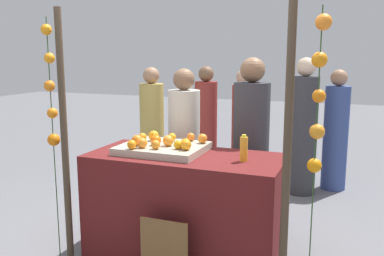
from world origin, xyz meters
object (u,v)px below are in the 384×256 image
(orange_0, at_px, (191,137))
(vendor_left, at_px, (184,153))
(chalkboard_sign, at_px, (164,254))
(stall_counter, at_px, (186,206))
(juice_bottle, at_px, (244,149))
(vendor_right, at_px, (251,154))
(orange_1, at_px, (156,140))

(orange_0, relative_size, vendor_left, 0.05)
(chalkboard_sign, bearing_deg, vendor_left, 105.46)
(stall_counter, relative_size, vendor_left, 1.02)
(chalkboard_sign, bearing_deg, stall_counter, 94.29)
(chalkboard_sign, bearing_deg, juice_bottle, 46.22)
(orange_0, xyz_separation_m, vendor_right, (0.45, 0.38, -0.20))
(orange_0, relative_size, chalkboard_sign, 0.14)
(orange_0, distance_m, vendor_left, 0.52)
(orange_0, relative_size, vendor_right, 0.04)
(stall_counter, height_order, orange_0, orange_0)
(orange_1, xyz_separation_m, juice_bottle, (0.76, -0.02, -0.00))
(orange_0, bearing_deg, chalkboard_sign, -83.01)
(orange_0, xyz_separation_m, chalkboard_sign, (0.09, -0.78, -0.73))
(juice_bottle, xyz_separation_m, chalkboard_sign, (-0.46, -0.48, -0.73))
(orange_1, xyz_separation_m, chalkboard_sign, (0.30, -0.50, -0.74))
(stall_counter, height_order, chalkboard_sign, stall_counter)
(stall_counter, relative_size, juice_bottle, 7.66)
(juice_bottle, relative_size, chalkboard_sign, 0.39)
(stall_counter, bearing_deg, orange_1, -179.35)
(stall_counter, xyz_separation_m, juice_bottle, (0.50, -0.03, 0.54))
(stall_counter, height_order, vendor_right, vendor_right)
(stall_counter, distance_m, vendor_left, 0.78)
(chalkboard_sign, bearing_deg, vendor_right, 72.85)
(orange_1, distance_m, vendor_left, 0.72)
(orange_1, height_order, vendor_left, vendor_left)
(stall_counter, distance_m, chalkboard_sign, 0.54)
(orange_1, bearing_deg, orange_0, 52.44)
(orange_1, height_order, vendor_right, vendor_right)
(stall_counter, xyz_separation_m, vendor_right, (0.39, 0.65, 0.34))
(orange_0, bearing_deg, vendor_left, 120.01)
(stall_counter, bearing_deg, chalkboard_sign, -85.71)
(orange_0, xyz_separation_m, orange_1, (-0.21, -0.27, 0.01))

